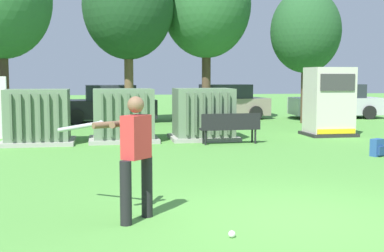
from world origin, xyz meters
The scene contains 15 objects.
ground_plane centered at (0.00, 0.00, 0.00)m, with size 96.00×96.00×0.00m, color #51933D.
transformer_west centered at (-4.56, 9.01, 0.79)m, with size 2.10×1.70×1.62m.
transformer_mid_west centered at (-2.04, 9.14, 0.79)m, with size 2.10×1.70×1.62m.
transformer_mid_east centered at (0.48, 9.16, 0.79)m, with size 2.10×1.70×1.62m.
generator_enclosure centered at (4.87, 9.49, 1.14)m, with size 1.60×1.40×2.30m.
park_bench centered at (1.04, 7.92, 0.54)m, with size 1.82×0.48×0.92m.
batter centered at (-2.29, 0.36, 0.98)m, with size 1.37×1.26×1.74m.
sports_ball centered at (-1.13, -0.64, 0.04)m, with size 0.09×0.09×0.09m, color white.
backpack centered at (4.11, 5.03, 0.21)m, with size 0.38×0.35×0.44m.
tree_center_left centered at (-1.56, 14.56, 4.85)m, with size 3.70×3.70×7.06m.
tree_center_right centered at (1.86, 15.38, 5.05)m, with size 3.85×3.85×7.37m.
tree_right centered at (5.84, 13.97, 3.88)m, with size 2.96×2.96×5.65m.
parked_car_left_of_center centered at (-2.42, 15.88, 0.75)m, with size 4.28×2.07×1.62m.
parked_car_right_of_center centered at (2.90, 16.49, 0.75)m, with size 4.40×2.35×1.62m.
parked_car_rightmost centered at (8.37, 16.16, 0.75)m, with size 4.31×2.14×1.62m.
Camera 1 is at (-2.72, -6.69, 2.02)m, focal length 47.89 mm.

